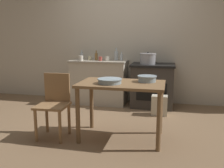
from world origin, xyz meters
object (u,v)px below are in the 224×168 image
Objects in this scene: cup_mid_right at (100,59)px; cup_right at (107,59)px; stock_pot at (148,59)px; bottle_mid_left at (116,55)px; mixing_bowl_small at (110,81)px; cup_center at (81,58)px; work_table at (121,91)px; bottle_left at (96,56)px; stove at (153,85)px; bottle_far_left at (82,56)px; bottle_center_left at (121,57)px; flour_sack at (159,105)px; mixing_bowl_large at (147,78)px; cup_center_right at (90,58)px; chair at (54,103)px.

cup_mid_right is 0.13m from cup_right.
stock_pot is 0.68m from bottle_mid_left.
mixing_bowl_small is 1.82m from cup_center.
bottle_left is at bearing 116.49° from work_table.
stove is 2.64× the size of mixing_bowl_small.
bottle_center_left is (0.86, -0.08, -0.01)m from bottle_far_left.
flour_sack is 1.09× the size of mixing_bowl_small.
bottle_center_left is at bearing 163.60° from stock_pot.
stock_pot is 0.91m from cup_mid_right.
work_table is 3.60× the size of stock_pot.
bottle_mid_left is 0.36m from cup_mid_right.
mixing_bowl_large is 2.51× the size of cup_center.
bottle_left is (-1.13, 0.04, 0.53)m from stove.
cup_center is 0.22m from cup_center_right.
chair is 2.01m from bottle_center_left.
bottle_left is 0.18m from cup_mid_right.
cup_center_right is (-0.96, 1.63, 0.27)m from work_table.
stove is at bearing -2.03° from bottle_left.
mixing_bowl_small is at bearing -153.89° from mixing_bowl_large.
cup_mid_right is at bearing -138.62° from bottle_mid_left.
bottle_far_left is at bearing 140.22° from cup_center_right.
work_table is at bearing -75.74° from bottle_mid_left.
cup_center reaches higher than mixing_bowl_small.
bottle_far_left is (-1.49, 0.19, 0.53)m from stove.
work_table is at bearing -53.37° from cup_center.
stove is at bearing 5.06° from cup_mid_right.
bottle_mid_left is (0.74, -0.04, 0.02)m from bottle_far_left.
mixing_bowl_large is at bearing -65.11° from bottle_mid_left.
cup_center_right is at bearing 160.18° from flour_sack.
flour_sack is 1.80× the size of bottle_left.
cup_mid_right is (0.12, -0.13, -0.03)m from bottle_left.
bottle_far_left is at bearing 150.18° from cup_mid_right.
mixing_bowl_large is at bearing -49.70° from cup_center_right.
mixing_bowl_small is 1.64× the size of bottle_left.
bottle_left reaches higher than cup_right.
cup_right reaches higher than cup_mid_right.
cup_right is at bearing 105.20° from mixing_bowl_small.
bottle_left is at bearing 133.44° from cup_mid_right.
bottle_left is at bearing 42.92° from cup_center.
work_table is 5.82× the size of bottle_far_left.
bottle_far_left is at bearing 131.66° from mixing_bowl_large.
stove is 1.83m from mixing_bowl_small.
stock_pot is (1.09, 1.72, 0.46)m from chair.
stove is at bearing -10.81° from bottle_mid_left.
mixing_bowl_large is at bearing -53.38° from bottle_left.
mixing_bowl_large is (0.12, -1.46, -0.13)m from stock_pot.
bottle_center_left is at bearing 70.93° from chair.
stock_pot is 3.84× the size of cup_center_right.
cup_center is at bearing -126.49° from cup_center_right.
cup_mid_right is at bearing 14.90° from cup_center.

